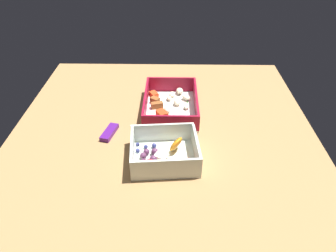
% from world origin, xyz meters
% --- Properties ---
extents(table_surface, '(0.80, 0.80, 0.02)m').
position_xyz_m(table_surface, '(0.00, 0.00, 0.01)').
color(table_surface, '#9E7547').
rests_on(table_surface, ground).
extents(pasta_container, '(0.22, 0.15, 0.05)m').
position_xyz_m(pasta_container, '(0.09, -0.02, 0.04)').
color(pasta_container, white).
rests_on(pasta_container, table_surface).
extents(fruit_bowl, '(0.15, 0.17, 0.05)m').
position_xyz_m(fruit_bowl, '(-0.13, -0.01, 0.04)').
color(fruit_bowl, silver).
rests_on(fruit_bowl, table_surface).
extents(candy_bar, '(0.07, 0.04, 0.01)m').
position_xyz_m(candy_bar, '(-0.03, 0.14, 0.03)').
color(candy_bar, '#51197A').
rests_on(candy_bar, table_surface).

